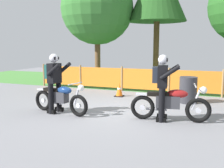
{
  "coord_description": "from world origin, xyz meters",
  "views": [
    {
      "loc": [
        2.6,
        -7.36,
        1.91
      ],
      "look_at": [
        0.11,
        -0.97,
        0.9
      ],
      "focal_mm": 41.74,
      "sensor_mm": 36.0,
      "label": 1
    }
  ],
  "objects_px": {
    "motorcycle_trailing": "(60,98)",
    "rider_trailing": "(54,80)",
    "rider_lead": "(162,84)",
    "spare_drum": "(188,90)",
    "traffic_cone": "(119,90)",
    "motorcycle_lead": "(170,103)"
  },
  "relations": [
    {
      "from": "motorcycle_lead",
      "to": "traffic_cone",
      "type": "bearing_deg",
      "value": 124.3
    },
    {
      "from": "motorcycle_lead",
      "to": "motorcycle_trailing",
      "type": "distance_m",
      "value": 3.05
    },
    {
      "from": "rider_lead",
      "to": "spare_drum",
      "type": "bearing_deg",
      "value": 72.37
    },
    {
      "from": "rider_trailing",
      "to": "traffic_cone",
      "type": "distance_m",
      "value": 3.15
    },
    {
      "from": "rider_lead",
      "to": "spare_drum",
      "type": "xyz_separation_m",
      "value": [
        0.44,
        2.42,
        -0.51
      ]
    },
    {
      "from": "rider_lead",
      "to": "spare_drum",
      "type": "distance_m",
      "value": 2.51
    },
    {
      "from": "rider_trailing",
      "to": "traffic_cone",
      "type": "height_order",
      "value": "rider_trailing"
    },
    {
      "from": "rider_trailing",
      "to": "spare_drum",
      "type": "relative_size",
      "value": 1.92
    },
    {
      "from": "rider_trailing",
      "to": "traffic_cone",
      "type": "bearing_deg",
      "value": 82.62
    },
    {
      "from": "rider_trailing",
      "to": "motorcycle_trailing",
      "type": "bearing_deg",
      "value": 0.51
    },
    {
      "from": "motorcycle_trailing",
      "to": "traffic_cone",
      "type": "height_order",
      "value": "motorcycle_trailing"
    },
    {
      "from": "rider_lead",
      "to": "rider_trailing",
      "type": "relative_size",
      "value": 1.0
    },
    {
      "from": "rider_lead",
      "to": "rider_trailing",
      "type": "bearing_deg",
      "value": 178.43
    },
    {
      "from": "motorcycle_lead",
      "to": "rider_trailing",
      "type": "xyz_separation_m",
      "value": [
        -3.23,
        -0.34,
        0.49
      ]
    },
    {
      "from": "traffic_cone",
      "to": "rider_lead",
      "type": "bearing_deg",
      "value": -51.46
    },
    {
      "from": "rider_lead",
      "to": "motorcycle_trailing",
      "type": "bearing_deg",
      "value": 179.55
    },
    {
      "from": "motorcycle_trailing",
      "to": "rider_trailing",
      "type": "xyz_separation_m",
      "value": [
        -0.21,
        0.03,
        0.51
      ]
    },
    {
      "from": "rider_trailing",
      "to": "rider_lead",
      "type": "bearing_deg",
      "value": 15.75
    },
    {
      "from": "motorcycle_trailing",
      "to": "traffic_cone",
      "type": "bearing_deg",
      "value": 86.54
    },
    {
      "from": "motorcycle_trailing",
      "to": "rider_trailing",
      "type": "height_order",
      "value": "rider_trailing"
    },
    {
      "from": "motorcycle_trailing",
      "to": "rider_lead",
      "type": "bearing_deg",
      "value": 16.88
    },
    {
      "from": "motorcycle_trailing",
      "to": "rider_trailing",
      "type": "distance_m",
      "value": 0.55
    }
  ]
}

